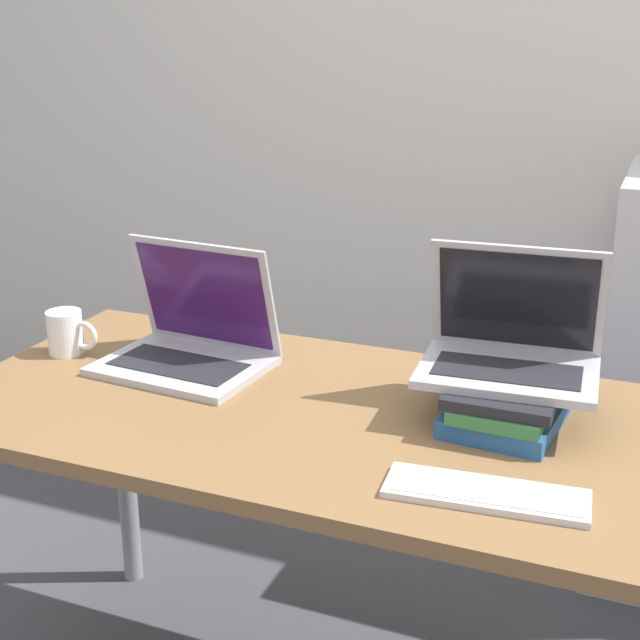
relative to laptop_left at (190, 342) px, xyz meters
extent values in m
cube|color=silver|center=(0.41, 1.26, 0.55)|extent=(8.00, 0.05, 2.70)
cube|color=brown|center=(0.41, -0.11, -0.07)|extent=(1.60, 0.72, 0.03)
cylinder|color=gray|center=(-0.33, 0.19, -0.44)|extent=(0.05, 0.05, 0.72)
cube|color=#B2B2B7|center=(0.00, -0.03, -0.04)|extent=(0.36, 0.28, 0.02)
cube|color=#232328|center=(0.00, -0.05, -0.04)|extent=(0.29, 0.15, 0.00)
cube|color=#B2B2B7|center=(0.01, 0.06, 0.09)|extent=(0.35, 0.10, 0.25)
cube|color=#381451|center=(0.00, 0.06, 0.09)|extent=(0.31, 0.08, 0.22)
cube|color=#235693|center=(0.69, -0.03, -0.03)|extent=(0.21, 0.29, 0.04)
cube|color=#33753D|center=(0.69, -0.03, 0.00)|extent=(0.17, 0.27, 0.03)
cube|color=black|center=(0.68, -0.02, 0.02)|extent=(0.19, 0.28, 0.02)
cube|color=#B2B2B7|center=(0.68, -0.01, 0.04)|extent=(0.34, 0.25, 0.02)
cube|color=#232328|center=(0.68, -0.02, 0.05)|extent=(0.27, 0.14, 0.00)
cube|color=#B2B2B7|center=(0.67, 0.07, 0.16)|extent=(0.33, 0.10, 0.22)
cube|color=black|center=(0.67, 0.07, 0.15)|extent=(0.29, 0.08, 0.19)
cube|color=silver|center=(0.71, -0.32, -0.05)|extent=(0.32, 0.13, 0.01)
cube|color=silver|center=(0.71, -0.32, -0.04)|extent=(0.30, 0.11, 0.00)
cylinder|color=white|center=(-0.29, -0.05, 0.00)|extent=(0.08, 0.08, 0.10)
torus|color=white|center=(-0.24, -0.05, 0.00)|extent=(0.07, 0.01, 0.07)
camera|label=1|loc=(0.93, -1.55, 0.66)|focal=50.00mm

